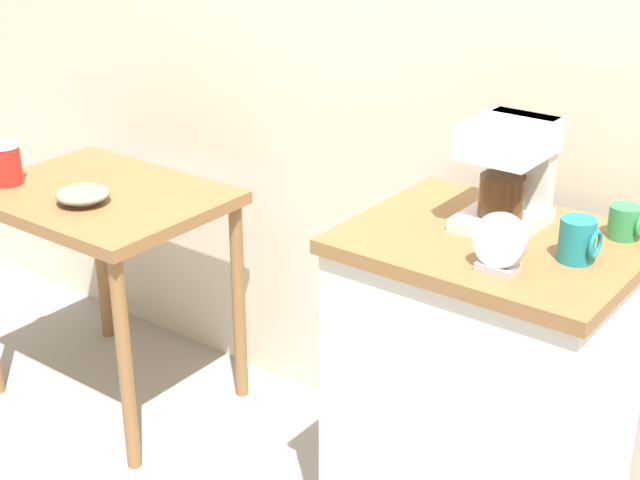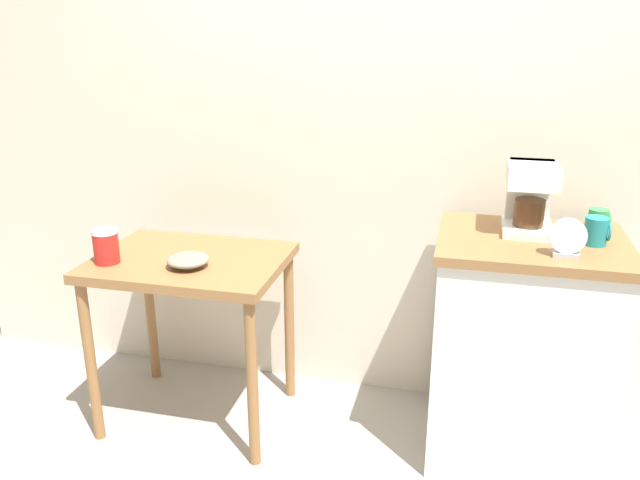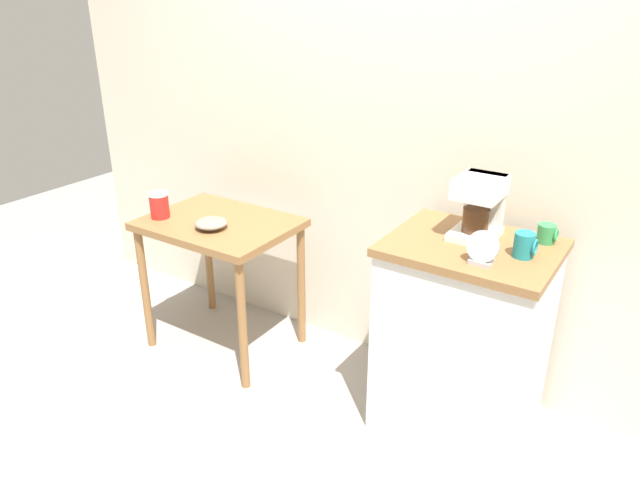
% 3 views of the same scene
% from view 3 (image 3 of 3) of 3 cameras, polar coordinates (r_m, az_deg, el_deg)
% --- Properties ---
extents(ground_plane, '(8.00, 8.00, 0.00)m').
position_cam_3_polar(ground_plane, '(3.15, 2.05, -13.43)').
color(ground_plane, gray).
extents(back_wall, '(4.40, 0.10, 2.80)m').
position_cam_3_polar(back_wall, '(2.89, 8.70, 13.45)').
color(back_wall, beige).
rests_on(back_wall, ground_plane).
extents(wooden_table, '(0.77, 0.58, 0.75)m').
position_cam_3_polar(wooden_table, '(3.19, -9.55, 0.02)').
color(wooden_table, olive).
rests_on(wooden_table, ground_plane).
extents(kitchen_counter, '(0.68, 0.55, 0.91)m').
position_cam_3_polar(kitchen_counter, '(2.72, 13.48, -9.13)').
color(kitchen_counter, white).
rests_on(kitchen_counter, ground_plane).
extents(bowl_stoneware, '(0.16, 0.16, 0.05)m').
position_cam_3_polar(bowl_stoneware, '(3.04, -10.40, 1.59)').
color(bowl_stoneware, gray).
rests_on(bowl_stoneware, wooden_table).
extents(canister_enamel, '(0.10, 0.10, 0.14)m').
position_cam_3_polar(canister_enamel, '(3.23, -15.15, 3.26)').
color(canister_enamel, red).
rests_on(canister_enamel, wooden_table).
extents(coffee_maker, '(0.18, 0.22, 0.26)m').
position_cam_3_polar(coffee_maker, '(2.54, 15.07, 3.37)').
color(coffee_maker, white).
rests_on(coffee_maker, kitchen_counter).
extents(mug_dark_teal, '(0.09, 0.08, 0.10)m').
position_cam_3_polar(mug_dark_teal, '(2.42, 19.02, -0.46)').
color(mug_dark_teal, teal).
rests_on(mug_dark_teal, kitchen_counter).
extents(mug_tall_green, '(0.08, 0.07, 0.08)m').
position_cam_3_polar(mug_tall_green, '(2.59, 20.92, 0.57)').
color(mug_tall_green, '#338C4C').
rests_on(mug_tall_green, kitchen_counter).
extents(table_clock, '(0.12, 0.06, 0.13)m').
position_cam_3_polar(table_clock, '(2.31, 15.30, -0.92)').
color(table_clock, '#B2B5BA').
rests_on(table_clock, kitchen_counter).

